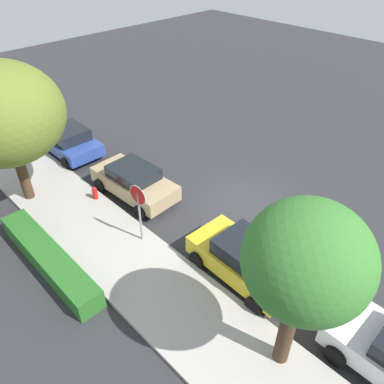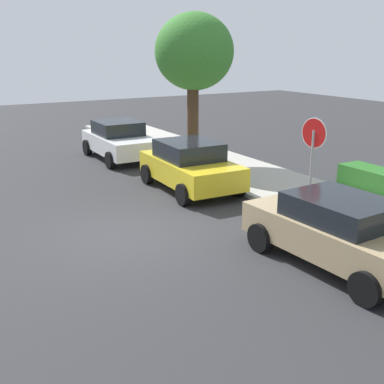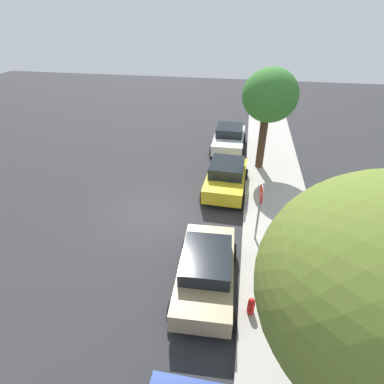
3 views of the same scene
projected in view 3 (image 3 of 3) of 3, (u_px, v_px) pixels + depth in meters
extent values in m
plane|color=#2D2D30|center=(151.00, 213.00, 13.70)|extent=(60.00, 60.00, 0.00)
cube|color=#B2ADA3|center=(279.00, 225.00, 12.81)|extent=(32.00, 3.05, 0.14)
cylinder|color=gray|center=(258.00, 218.00, 11.45)|extent=(0.08, 0.08, 2.29)
cylinder|color=white|center=(261.00, 195.00, 10.88)|extent=(0.78, 0.11, 0.79)
cylinder|color=red|center=(261.00, 195.00, 10.88)|extent=(0.73, 0.11, 0.74)
cube|color=tan|center=(206.00, 272.00, 9.82)|extent=(4.15, 1.95, 0.67)
cube|color=black|center=(206.00, 259.00, 9.52)|extent=(2.10, 1.64, 0.48)
cylinder|color=black|center=(186.00, 248.00, 11.25)|extent=(0.65, 0.25, 0.64)
cylinder|color=black|center=(233.00, 252.00, 11.05)|extent=(0.65, 0.25, 0.64)
cylinder|color=black|center=(172.00, 312.00, 8.92)|extent=(0.65, 0.25, 0.64)
cylinder|color=black|center=(232.00, 318.00, 8.73)|extent=(0.65, 0.25, 0.64)
cube|color=yellow|center=(226.00, 179.00, 15.02)|extent=(3.89, 1.98, 0.68)
cube|color=black|center=(227.00, 168.00, 14.80)|extent=(2.00, 1.69, 0.54)
cylinder|color=black|center=(242.00, 201.00, 13.95)|extent=(0.65, 0.24, 0.64)
cylinder|color=black|center=(203.00, 197.00, 14.28)|extent=(0.65, 0.24, 0.64)
cylinder|color=black|center=(246.00, 175.00, 16.10)|extent=(0.65, 0.24, 0.64)
cylinder|color=black|center=(212.00, 171.00, 16.43)|extent=(0.65, 0.24, 0.64)
cube|color=white|center=(229.00, 140.00, 19.41)|extent=(4.02, 1.90, 0.66)
cube|color=black|center=(230.00, 130.00, 19.25)|extent=(1.85, 1.66, 0.53)
cylinder|color=black|center=(242.00, 154.00, 18.30)|extent=(0.64, 0.23, 0.64)
cylinder|color=black|center=(212.00, 152.00, 18.59)|extent=(0.64, 0.23, 0.64)
cylinder|color=black|center=(244.00, 138.00, 20.57)|extent=(0.64, 0.23, 0.64)
cylinder|color=black|center=(217.00, 136.00, 20.86)|extent=(0.64, 0.23, 0.64)
cylinder|color=#422D1E|center=(262.00, 142.00, 16.52)|extent=(0.42, 0.42, 3.33)
ellipsoid|color=#387A2D|center=(270.00, 95.00, 15.26)|extent=(2.85, 2.85, 2.74)
cylinder|color=#422D1E|center=(348.00, 378.00, 6.46)|extent=(0.43, 0.43, 2.51)
cylinder|color=red|center=(251.00, 309.00, 9.06)|extent=(0.22, 0.22, 0.55)
sphere|color=red|center=(252.00, 302.00, 8.88)|extent=(0.21, 0.21, 0.21)
cylinder|color=red|center=(251.00, 312.00, 8.90)|extent=(0.08, 0.09, 0.09)
cube|color=#286623|center=(348.00, 267.00, 10.33)|extent=(5.65, 0.91, 0.78)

